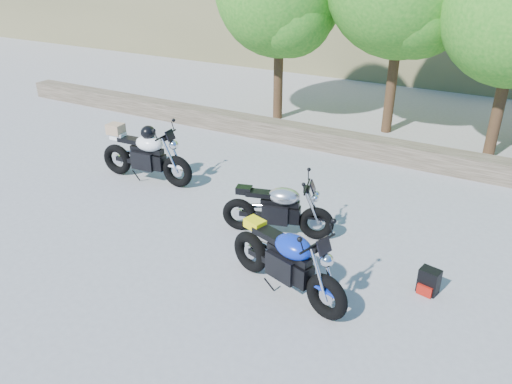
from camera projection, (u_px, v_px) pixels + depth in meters
ground at (218, 250)px, 8.76m from camera, size 90.00×90.00×0.00m
stone_wall at (334, 141)px, 12.95m from camera, size 22.00×0.55×0.50m
silver_bike at (278, 210)px, 9.02m from camera, size 2.04×0.82×1.04m
white_bike at (145, 154)px, 11.09m from camera, size 2.37×0.75×1.31m
blue_bike at (287, 262)px, 7.44m from camera, size 2.24×0.95×1.15m
backpack at (429, 282)px, 7.60m from camera, size 0.34×0.31×0.41m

